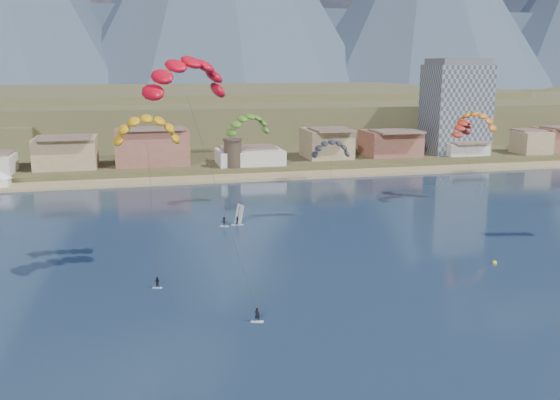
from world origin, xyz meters
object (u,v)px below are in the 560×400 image
Objects in this scene: apartment_tower at (456,107)px; kitesurfer_green at (248,122)px; kitesurfer_yellow at (147,125)px; kitesurfer_red at (186,71)px; windsurfer at (238,219)px; buoy at (495,263)px; watchtower at (233,153)px.

apartment_tower is 101.95m from kitesurfer_green.
apartment_tower is 1.25× the size of kitesurfer_yellow.
kitesurfer_red reaches higher than kitesurfer_yellow.
kitesurfer_green is at bearing 70.97° from windsurfer.
kitesurfer_yellow is at bearing -121.58° from kitesurfer_green.
windsurfer reaches higher than buoy.
kitesurfer_green is (-83.35, -58.68, 1.62)m from apartment_tower.
windsurfer is (12.16, 32.94, -29.54)m from kitesurfer_red.
buoy is (-51.48, -106.88, -17.69)m from apartment_tower.
kitesurfer_red is 51.58m from kitesurfer_green.
windsurfer is (-88.30, -73.04, -16.49)m from apartment_tower.
apartment_tower reaches higher than kitesurfer_green.
kitesurfer_yellow is 35.51m from windsurfer.
apartment_tower is 142.56m from kitesurfer_yellow.
apartment_tower is 146.61m from kitesurfer_red.
kitesurfer_green is at bearing 58.42° from kitesurfer_yellow.
kitesurfer_red reaches higher than buoy.
watchtower is 86.89m from kitesurfer_yellow.
kitesurfer_red is at bearing -102.54° from watchtower.
buoy is (28.52, -92.88, -6.24)m from watchtower.
watchtower is at bearing 72.35° from kitesurfer_yellow.
kitesurfer_red reaches higher than watchtower.
kitesurfer_red is 57.85m from buoy.
kitesurfer_green is 5.92× the size of windsurfer.
buoy is at bearing -1.05° from kitesurfer_red.
kitesurfer_green is at bearing 123.48° from buoy.
kitesurfer_yellow is 6.13× the size of windsurfer.
kitesurfer_green reaches higher than buoy.
windsurfer is at bearing -109.03° from kitesurfer_green.
apartment_tower reaches higher than buoy.
kitesurfer_green is (22.53, 36.66, -3.21)m from kitesurfer_yellow.
kitesurfer_red is at bearing 178.95° from buoy.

